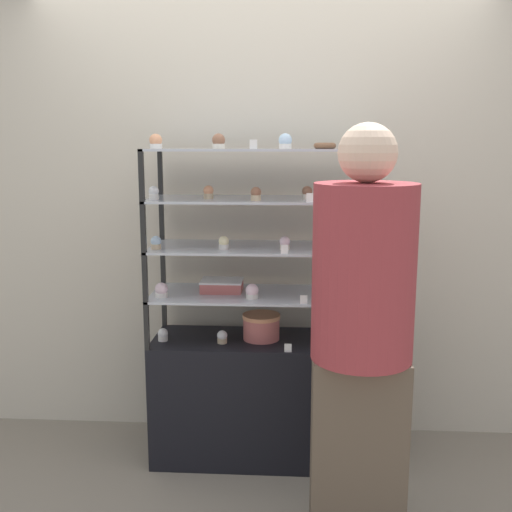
# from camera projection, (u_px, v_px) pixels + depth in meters

# --- Properties ---
(ground_plane) EXTENTS (20.00, 20.00, 0.00)m
(ground_plane) POSITION_uv_depth(u_px,v_px,m) (256.00, 454.00, 3.33)
(ground_plane) COLOR gray
(back_wall) EXTENTS (8.00, 0.05, 2.60)m
(back_wall) POSITION_uv_depth(u_px,v_px,m) (260.00, 214.00, 3.45)
(back_wall) COLOR beige
(back_wall) RESTS_ON ground_plane
(display_base) EXTENTS (1.10, 0.44, 0.67)m
(display_base) POSITION_uv_depth(u_px,v_px,m) (256.00, 397.00, 3.27)
(display_base) COLOR black
(display_base) RESTS_ON ground_plane
(display_riser_lower) EXTENTS (1.10, 0.44, 0.25)m
(display_riser_lower) POSITION_uv_depth(u_px,v_px,m) (256.00, 296.00, 3.16)
(display_riser_lower) COLOR black
(display_riser_lower) RESTS_ON display_base
(display_riser_middle) EXTENTS (1.10, 0.44, 0.25)m
(display_riser_middle) POSITION_uv_depth(u_px,v_px,m) (256.00, 250.00, 3.12)
(display_riser_middle) COLOR black
(display_riser_middle) RESTS_ON display_riser_lower
(display_riser_upper) EXTENTS (1.10, 0.44, 0.25)m
(display_riser_upper) POSITION_uv_depth(u_px,v_px,m) (256.00, 202.00, 3.07)
(display_riser_upper) COLOR black
(display_riser_upper) RESTS_ON display_riser_middle
(display_riser_top) EXTENTS (1.10, 0.44, 0.25)m
(display_riser_top) POSITION_uv_depth(u_px,v_px,m) (256.00, 152.00, 3.02)
(display_riser_top) COLOR black
(display_riser_top) RESTS_ON display_riser_upper
(layer_cake_centerpiece) EXTENTS (0.20, 0.20, 0.14)m
(layer_cake_centerpiece) POSITION_uv_depth(u_px,v_px,m) (261.00, 326.00, 3.19)
(layer_cake_centerpiece) COLOR #C66660
(layer_cake_centerpiece) RESTS_ON display_base
(sheet_cake_frosted) EXTENTS (0.22, 0.17, 0.06)m
(sheet_cake_frosted) POSITION_uv_depth(u_px,v_px,m) (222.00, 285.00, 3.20)
(sheet_cake_frosted) COLOR #C66660
(sheet_cake_frosted) RESTS_ON display_riser_lower
(cupcake_0) EXTENTS (0.05, 0.05, 0.07)m
(cupcake_0) POSITION_uv_depth(u_px,v_px,m) (163.00, 335.00, 3.17)
(cupcake_0) COLOR white
(cupcake_0) RESTS_ON display_base
(cupcake_1) EXTENTS (0.05, 0.05, 0.07)m
(cupcake_1) POSITION_uv_depth(u_px,v_px,m) (222.00, 337.00, 3.13)
(cupcake_1) COLOR #CCB28C
(cupcake_1) RESTS_ON display_base
(cupcake_2) EXTENTS (0.05, 0.05, 0.07)m
(cupcake_2) POSITION_uv_depth(u_px,v_px,m) (352.00, 337.00, 3.13)
(cupcake_2) COLOR beige
(cupcake_2) RESTS_ON display_base
(price_tag_0) EXTENTS (0.04, 0.00, 0.04)m
(price_tag_0) POSITION_uv_depth(u_px,v_px,m) (288.00, 348.00, 3.00)
(price_tag_0) COLOR white
(price_tag_0) RESTS_ON display_base
(cupcake_3) EXTENTS (0.07, 0.07, 0.08)m
(cupcake_3) POSITION_uv_depth(u_px,v_px,m) (161.00, 290.00, 3.08)
(cupcake_3) COLOR white
(cupcake_3) RESTS_ON display_riser_lower
(cupcake_4) EXTENTS (0.07, 0.07, 0.08)m
(cupcake_4) POSITION_uv_depth(u_px,v_px,m) (252.00, 292.00, 3.05)
(cupcake_4) COLOR white
(cupcake_4) RESTS_ON display_riser_lower
(cupcake_5) EXTENTS (0.07, 0.07, 0.08)m
(cupcake_5) POSITION_uv_depth(u_px,v_px,m) (353.00, 292.00, 3.03)
(cupcake_5) COLOR #CCB28C
(cupcake_5) RESTS_ON display_riser_lower
(price_tag_1) EXTENTS (0.04, 0.00, 0.04)m
(price_tag_1) POSITION_uv_depth(u_px,v_px,m) (304.00, 300.00, 2.95)
(price_tag_1) COLOR white
(price_tag_1) RESTS_ON display_riser_lower
(cupcake_6) EXTENTS (0.05, 0.05, 0.07)m
(cupcake_6) POSITION_uv_depth(u_px,v_px,m) (156.00, 243.00, 3.03)
(cupcake_6) COLOR #CCB28C
(cupcake_6) RESTS_ON display_riser_middle
(cupcake_7) EXTENTS (0.05, 0.05, 0.07)m
(cupcake_7) POSITION_uv_depth(u_px,v_px,m) (224.00, 243.00, 3.03)
(cupcake_7) COLOR white
(cupcake_7) RESTS_ON display_riser_middle
(cupcake_8) EXTENTS (0.05, 0.05, 0.07)m
(cupcake_8) POSITION_uv_depth(u_px,v_px,m) (285.00, 243.00, 3.02)
(cupcake_8) COLOR beige
(cupcake_8) RESTS_ON display_riser_middle
(cupcake_9) EXTENTS (0.05, 0.05, 0.07)m
(cupcake_9) POSITION_uv_depth(u_px,v_px,m) (353.00, 245.00, 2.97)
(cupcake_9) COLOR white
(cupcake_9) RESTS_ON display_riser_middle
(price_tag_2) EXTENTS (0.04, 0.00, 0.04)m
(price_tag_2) POSITION_uv_depth(u_px,v_px,m) (285.00, 249.00, 2.90)
(price_tag_2) COLOR white
(price_tag_2) RESTS_ON display_riser_middle
(cupcake_10) EXTENTS (0.05, 0.05, 0.07)m
(cupcake_10) POSITION_uv_depth(u_px,v_px,m) (154.00, 193.00, 3.00)
(cupcake_10) COLOR white
(cupcake_10) RESTS_ON display_riser_upper
(cupcake_11) EXTENTS (0.05, 0.05, 0.07)m
(cupcake_11) POSITION_uv_depth(u_px,v_px,m) (208.00, 192.00, 3.04)
(cupcake_11) COLOR #CCB28C
(cupcake_11) RESTS_ON display_riser_upper
(cupcake_12) EXTENTS (0.05, 0.05, 0.07)m
(cupcake_12) POSITION_uv_depth(u_px,v_px,m) (256.00, 194.00, 2.94)
(cupcake_12) COLOR #CCB28C
(cupcake_12) RESTS_ON display_riser_upper
(cupcake_13) EXTENTS (0.05, 0.05, 0.07)m
(cupcake_13) POSITION_uv_depth(u_px,v_px,m) (307.00, 193.00, 3.00)
(cupcake_13) COLOR beige
(cupcake_13) RESTS_ON display_riser_upper
(cupcake_14) EXTENTS (0.05, 0.05, 0.07)m
(cupcake_14) POSITION_uv_depth(u_px,v_px,m) (352.00, 194.00, 2.96)
(cupcake_14) COLOR white
(cupcake_14) RESTS_ON display_riser_upper
(price_tag_3) EXTENTS (0.04, 0.00, 0.04)m
(price_tag_3) POSITION_uv_depth(u_px,v_px,m) (310.00, 198.00, 2.85)
(price_tag_3) COLOR white
(price_tag_3) RESTS_ON display_riser_upper
(cupcake_15) EXTENTS (0.06, 0.06, 0.07)m
(cupcake_15) POSITION_uv_depth(u_px,v_px,m) (156.00, 142.00, 3.01)
(cupcake_15) COLOR white
(cupcake_15) RESTS_ON display_riser_top
(cupcake_16) EXTENTS (0.06, 0.06, 0.07)m
(cupcake_16) POSITION_uv_depth(u_px,v_px,m) (219.00, 142.00, 2.93)
(cupcake_16) COLOR beige
(cupcake_16) RESTS_ON display_riser_top
(cupcake_17) EXTENTS (0.06, 0.06, 0.07)m
(cupcake_17) POSITION_uv_depth(u_px,v_px,m) (285.00, 142.00, 2.91)
(cupcake_17) COLOR white
(cupcake_17) RESTS_ON display_riser_top
(cupcake_18) EXTENTS (0.06, 0.06, 0.07)m
(cupcake_18) POSITION_uv_depth(u_px,v_px,m) (357.00, 142.00, 2.94)
(cupcake_18) COLOR beige
(cupcake_18) RESTS_ON display_riser_top
(price_tag_4) EXTENTS (0.04, 0.00, 0.04)m
(price_tag_4) POSITION_uv_depth(u_px,v_px,m) (254.00, 144.00, 2.82)
(price_tag_4) COLOR white
(price_tag_4) RESTS_ON display_riser_top
(donut_glazed) EXTENTS (0.11, 0.11, 0.03)m
(donut_glazed) POSITION_uv_depth(u_px,v_px,m) (325.00, 146.00, 2.99)
(donut_glazed) COLOR brown
(donut_glazed) RESTS_ON display_riser_top
(customer_figure) EXTENTS (0.42, 0.42, 1.78)m
(customer_figure) POSITION_uv_depth(u_px,v_px,m) (362.00, 329.00, 2.45)
(customer_figure) COLOR brown
(customer_figure) RESTS_ON ground_plane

